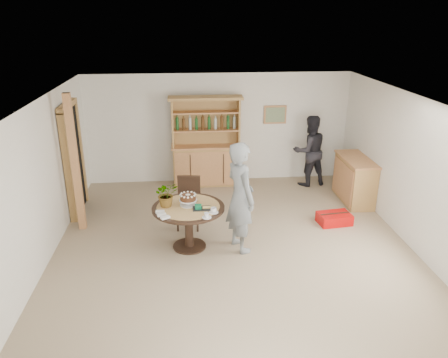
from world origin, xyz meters
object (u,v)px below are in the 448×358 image
(sideboard, at_px, (355,179))
(dining_chair, at_px, (189,199))
(teen_boy, at_px, (240,197))
(hutch, at_px, (206,155))
(dining_table, at_px, (189,215))
(adult_person, at_px, (309,151))
(red_suitcase, at_px, (334,218))

(sideboard, bearing_deg, dining_chair, -166.33)
(sideboard, height_order, teen_boy, teen_boy)
(hutch, bearing_deg, teen_boy, -82.31)
(sideboard, height_order, dining_table, sideboard)
(dining_chair, bearing_deg, dining_table, -83.63)
(adult_person, bearing_deg, dining_chair, 21.60)
(dining_table, bearing_deg, red_suitcase, 13.33)
(adult_person, bearing_deg, dining_table, 31.83)
(hutch, xyz_separation_m, sideboard, (3.04, -1.24, -0.22))
(hutch, relative_size, red_suitcase, 3.17)
(dining_chair, xyz_separation_m, red_suitcase, (2.73, -0.18, -0.43))
(dining_chair, distance_m, teen_boy, 1.31)
(sideboard, distance_m, adult_person, 1.27)
(teen_boy, bearing_deg, sideboard, -77.66)
(dining_chair, bearing_deg, red_suitcase, 3.29)
(sideboard, relative_size, teen_boy, 0.68)
(adult_person, xyz_separation_m, red_suitcase, (-0.03, -2.02, -0.71))
(dining_table, relative_size, dining_chair, 1.27)
(dining_chair, height_order, red_suitcase, dining_chair)
(hutch, bearing_deg, dining_table, -98.64)
(dining_table, height_order, red_suitcase, dining_table)
(hutch, relative_size, dining_table, 1.70)
(sideboard, distance_m, teen_boy, 3.21)
(dining_table, xyz_separation_m, adult_person, (2.77, 2.67, 0.21))
(red_suitcase, bearing_deg, dining_chair, 169.24)
(hutch, relative_size, teen_boy, 1.10)
(sideboard, distance_m, red_suitcase, 1.32)
(dining_chair, relative_size, red_suitcase, 1.47)
(adult_person, distance_m, red_suitcase, 2.15)
(dining_table, distance_m, dining_chair, 0.83)
(sideboard, xyz_separation_m, dining_chair, (-3.47, -0.84, 0.06))
(teen_boy, bearing_deg, hutch, -13.94)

